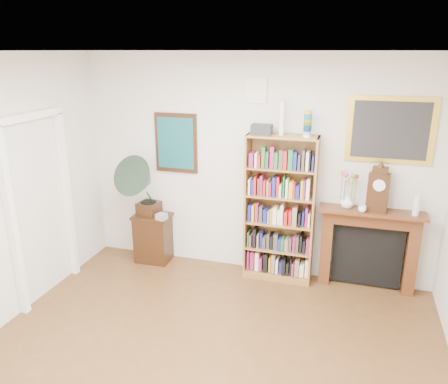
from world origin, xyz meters
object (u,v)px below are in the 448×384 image
bottle_right (417,206)px  bottle_left (416,205)px  gramophone (142,182)px  side_cabinet (153,238)px  teacup (362,209)px  cd_stack (161,217)px  bookshelf (280,201)px  mantel_clock (378,190)px  fireplace (369,242)px  flower_vase (347,201)px

bottle_right → bottle_left: bearing=-116.3°
bottle_right → gramophone: bearing=-177.1°
side_cabinet → teacup: teacup is taller
gramophone → cd_stack: size_ratio=7.28×
bookshelf → mantel_clock: size_ratio=4.02×
bottle_right → teacup: bearing=-171.4°
fireplace → bottle_right: bottle_right is taller
cd_stack → mantel_clock: size_ratio=0.23×
fireplace → mantel_clock: 0.69m
flower_vase → bottle_left: bottle_left is taller
teacup → bottle_right: 0.60m
cd_stack → bottle_right: 3.12m
cd_stack → flower_vase: size_ratio=0.74×
side_cabinet → bottle_left: size_ratio=2.82×
cd_stack → bottle_right: size_ratio=0.60×
teacup → mantel_clock: bearing=25.8°
teacup → bottle_left: size_ratio=0.38×
teacup → bottle_right: (0.59, 0.09, 0.06)m
gramophone → bottle_right: 3.35m
fireplace → cd_stack: 2.63m
bookshelf → teacup: bearing=-3.3°
bookshelf → fireplace: bookshelf is taller
bottle_left → bookshelf: bearing=-179.7°
bookshelf → side_cabinet: (-1.73, -0.03, -0.70)m
cd_stack → mantel_clock: (2.66, 0.16, 0.56)m
bottle_left → mantel_clock: bearing=178.4°
mantel_clock → flower_vase: bearing=-173.8°
fireplace → teacup: size_ratio=13.26×
gramophone → flower_vase: (2.58, 0.18, -0.07)m
bookshelf → bottle_left: 1.54m
mantel_clock → cd_stack: bearing=-165.7°
side_cabinet → cd_stack: size_ratio=5.63×
mantel_clock → bottle_right: bearing=12.9°
bottle_left → bottle_right: bottle_left is taller
gramophone → bottle_left: gramophone is taller
bookshelf → bottle_right: 1.56m
flower_vase → bottle_right: 0.76m
cd_stack → teacup: 2.53m
fireplace → gramophone: 2.94m
teacup → fireplace: bearing=49.5°
cd_stack → side_cabinet: bearing=150.2°
mantel_clock → flower_vase: size_ratio=3.29×
bookshelf → bottle_right: bearing=1.3°
fireplace → bottle_left: 0.72m
side_cabinet → mantel_clock: 3.00m
bookshelf → flower_vase: size_ratio=13.23×
cd_stack → bottle_left: 3.11m
gramophone → teacup: size_ratio=9.54×
gramophone → mantel_clock: (2.91, 0.16, 0.11)m
bottle_left → gramophone: bearing=-177.5°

